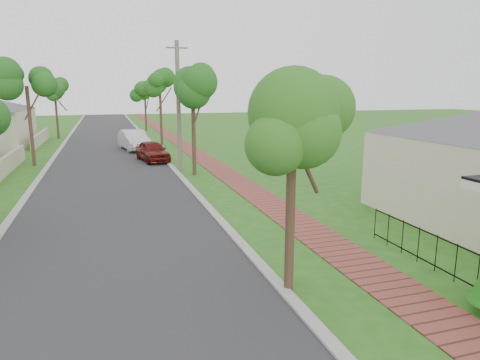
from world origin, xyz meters
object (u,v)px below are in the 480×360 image
parked_car_red (153,151)px  parked_car_white (134,140)px  utility_pole (179,107)px  near_tree (293,122)px

parked_car_red → parked_car_white: bearing=87.8°
parked_car_white → utility_pole: utility_pole is taller
parked_car_red → parked_car_white: 5.99m
parked_car_red → near_tree: 20.28m
parked_car_white → utility_pole: size_ratio=0.64×
parked_car_white → near_tree: bearing=-95.5°
parked_car_red → utility_pole: utility_pole is taller
utility_pole → parked_car_white: bearing=101.0°
parked_car_red → near_tree: size_ratio=0.78×
parked_car_red → utility_pole: size_ratio=0.53×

